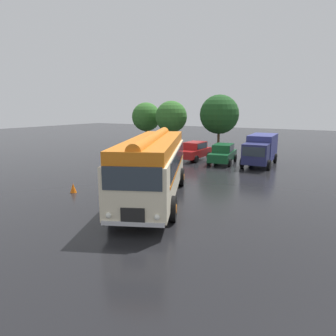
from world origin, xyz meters
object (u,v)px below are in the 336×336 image
object	(u,v)px
car_near_left	(194,151)
traffic_cone	(73,188)
vintage_bus	(153,164)
car_mid_left	(223,154)
box_van	(261,149)

from	to	relation	value
car_near_left	traffic_cone	distance (m)	13.56
car_near_left	traffic_cone	xyz separation A→B (m)	(-1.23, -13.50, -0.57)
vintage_bus	car_mid_left	world-z (taller)	vintage_bus
box_van	traffic_cone	bearing A→B (deg)	-116.49
car_near_left	traffic_cone	world-z (taller)	car_near_left
vintage_bus	traffic_cone	xyz separation A→B (m)	(-4.60, -1.35, -1.62)
car_mid_left	box_van	bearing A→B (deg)	19.82
car_near_left	traffic_cone	bearing A→B (deg)	-95.21
box_van	traffic_cone	world-z (taller)	box_van
traffic_cone	car_mid_left	bearing A→B (deg)	72.63
vintage_bus	car_near_left	xyz separation A→B (m)	(-3.37, 12.14, -1.05)
vintage_bus	box_van	world-z (taller)	vintage_bus
car_mid_left	box_van	size ratio (longest dim) A/B	0.75
box_van	traffic_cone	distance (m)	15.93
car_mid_left	traffic_cone	xyz separation A→B (m)	(-4.11, -13.15, -0.57)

